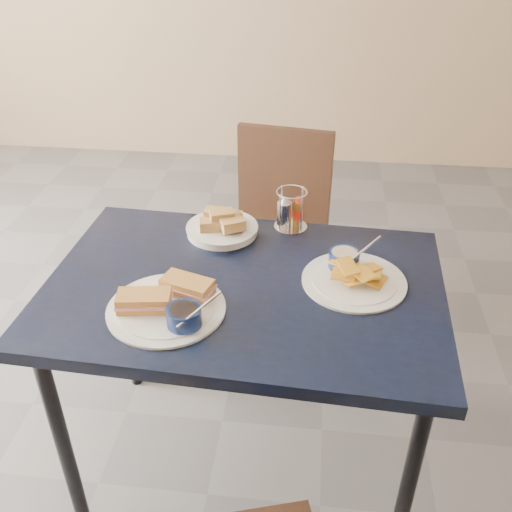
# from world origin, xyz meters

# --- Properties ---
(ground) EXTENTS (6.00, 6.00, 0.00)m
(ground) POSITION_xyz_m (0.00, 0.00, 0.00)
(ground) COLOR #57565B
(ground) RESTS_ON ground
(dining_table) EXTENTS (1.16, 0.81, 0.75)m
(dining_table) POSITION_xyz_m (0.11, -0.14, 0.68)
(dining_table) COLOR black
(dining_table) RESTS_ON ground
(chair_far) EXTENTS (0.46, 0.44, 0.86)m
(chair_far) POSITION_xyz_m (0.14, 0.71, 0.49)
(chair_far) COLOR black
(chair_far) RESTS_ON ground
(sandwich_plate) EXTENTS (0.32, 0.32, 0.12)m
(sandwich_plate) POSITION_xyz_m (-0.07, -0.28, 0.77)
(sandwich_plate) COLOR white
(sandwich_plate) RESTS_ON dining_table
(plantain_plate) EXTENTS (0.30, 0.30, 0.12)m
(plantain_plate) POSITION_xyz_m (0.41, -0.08, 0.77)
(plantain_plate) COLOR white
(plantain_plate) RESTS_ON dining_table
(bread_basket) EXTENTS (0.23, 0.23, 0.08)m
(bread_basket) POSITION_xyz_m (0.00, 0.14, 0.78)
(bread_basket) COLOR white
(bread_basket) RESTS_ON dining_table
(condiment_caddy) EXTENTS (0.11, 0.11, 0.14)m
(condiment_caddy) POSITION_xyz_m (0.22, 0.20, 0.81)
(condiment_caddy) COLOR silver
(condiment_caddy) RESTS_ON dining_table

